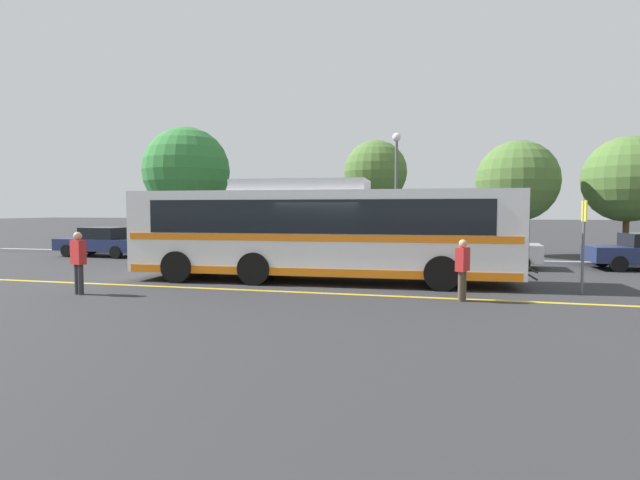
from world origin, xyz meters
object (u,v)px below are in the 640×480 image
at_px(parked_car_0, 103,242).
at_px(parked_car_2, 324,245).
at_px(parked_car_3, 487,249).
at_px(pedestrian_2, 462,266).
at_px(transit_bus, 319,230).
at_px(tree_2, 628,179).
at_px(street_lamp, 396,176).
at_px(tree_1, 375,172).
at_px(tree_3, 517,181).
at_px(pedestrian_0, 78,259).
at_px(tree_0, 186,171).
at_px(bus_stop_sign, 584,234).
at_px(parked_car_1, 198,243).

distance_m(parked_car_0, parked_car_2, 11.18).
xyz_separation_m(parked_car_3, pedestrian_2, (-1.19, -7.78, 0.15)).
height_order(transit_bus, parked_car_2, transit_bus).
bearing_deg(tree_2, street_lamp, -166.03).
distance_m(transit_bus, tree_1, 12.01).
relative_size(street_lamp, tree_3, 1.04).
bearing_deg(pedestrian_2, street_lamp, -141.51).
bearing_deg(transit_bus, parked_car_3, 131.35).
xyz_separation_m(transit_bus, tree_1, (0.17, 11.71, 2.67)).
relative_size(pedestrian_0, pedestrian_2, 1.09).
xyz_separation_m(tree_0, tree_3, (17.54, 0.49, -0.81)).
xyz_separation_m(transit_bus, pedestrian_0, (-5.70, -3.98, -0.69)).
bearing_deg(pedestrian_2, transit_bus, -94.90).
xyz_separation_m(pedestrian_0, street_lamp, (7.30, 12.51, 2.90)).
bearing_deg(tree_3, bus_stop_sign, -88.90).
bearing_deg(parked_car_0, tree_1, -61.41).
relative_size(parked_car_3, street_lamp, 0.69).
bearing_deg(parked_car_1, parked_car_3, 85.25).
relative_size(pedestrian_0, tree_2, 0.29).
height_order(bus_stop_sign, street_lamp, street_lamp).
xyz_separation_m(parked_car_2, pedestrian_2, (5.52, -8.09, 0.13)).
height_order(parked_car_0, parked_car_1, parked_car_1).
height_order(parked_car_3, tree_1, tree_1).
xyz_separation_m(pedestrian_2, tree_0, (-14.59, 12.60, 3.61)).
relative_size(pedestrian_0, tree_0, 0.24).
distance_m(parked_car_1, pedestrian_0, 9.63).
height_order(transit_bus, tree_0, tree_0).
bearing_deg(tree_1, parked_car_1, -139.96).
bearing_deg(parked_car_2, parked_car_1, -88.71).
bearing_deg(pedestrian_0, parked_car_1, -62.17).
height_order(parked_car_1, pedestrian_0, pedestrian_0).
distance_m(parked_car_1, tree_0, 6.71).
bearing_deg(pedestrian_2, pedestrian_0, -56.66).
distance_m(pedestrian_2, street_lamp, 11.69).
relative_size(parked_car_3, pedestrian_2, 2.64).
relative_size(parked_car_2, tree_1, 0.73).
bearing_deg(parked_car_0, parked_car_3, -88.13).
xyz_separation_m(pedestrian_2, tree_3, (2.95, 13.09, 2.80)).
bearing_deg(parked_car_3, pedestrian_2, 174.70).
xyz_separation_m(parked_car_1, tree_3, (14.44, 5.12, 2.93)).
distance_m(parked_car_1, tree_1, 10.25).
bearing_deg(parked_car_0, parked_car_1, -89.01).
height_order(parked_car_0, tree_3, tree_3).
bearing_deg(parked_car_0, tree_0, -22.29).
relative_size(transit_bus, parked_car_1, 2.83).
relative_size(parked_car_0, tree_1, 0.78).
distance_m(parked_car_0, tree_3, 20.47).
distance_m(pedestrian_0, tree_1, 17.08).
bearing_deg(tree_1, street_lamp, -65.87).
relative_size(parked_car_3, tree_1, 0.68).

